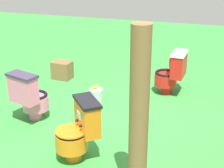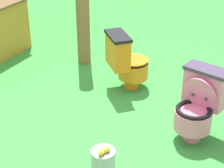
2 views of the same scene
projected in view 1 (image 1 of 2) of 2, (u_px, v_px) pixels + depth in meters
name	position (u px, v px, depth m)	size (l,w,h in m)	color
ground	(95.00, 126.00, 4.99)	(14.00, 14.00, 0.00)	green
toilet_red	(172.00, 72.00, 5.91)	(0.45, 0.52, 0.73)	red
toilet_orange	(79.00, 130.00, 4.13)	(0.62, 0.64, 0.73)	orange
toilet_pink	(30.00, 96.00, 5.01)	(0.59, 0.53, 0.73)	pink
wooden_post	(139.00, 119.00, 3.27)	(0.18, 0.18, 1.75)	brown
small_crate	(62.00, 70.00, 6.64)	(0.34, 0.25, 0.32)	brown
lemon_bucket	(96.00, 95.00, 5.68)	(0.22, 0.22, 0.28)	#B7B7BF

